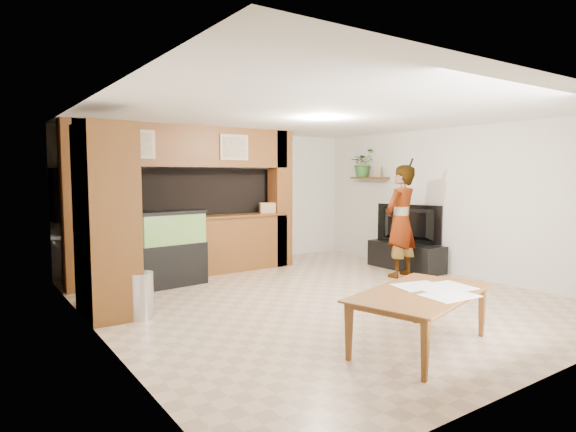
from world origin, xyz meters
TOP-DOWN VIEW (x-y plane):
  - floor at (0.00, 0.00)m, footprint 6.50×6.50m
  - ceiling at (0.00, 0.00)m, footprint 6.50×6.50m
  - wall_back at (0.00, 3.25)m, footprint 6.00×0.00m
  - wall_left at (-3.00, 0.00)m, footprint 0.00×6.50m
  - wall_right at (3.00, 0.00)m, footprint 0.00×6.50m
  - partition at (-0.95, 2.64)m, footprint 4.20×0.99m
  - wall_clock at (-2.97, 1.00)m, footprint 0.05×0.25m
  - wall_shelf at (2.85, 1.95)m, footprint 0.25×0.90m
  - pantry_cabinet at (-2.70, 0.88)m, footprint 0.60×0.98m
  - trash_can at (-2.42, 0.49)m, footprint 0.31×0.31m
  - aquarium at (-1.46, 1.95)m, footprint 1.08×0.41m
  - tv_stand at (2.65, 0.75)m, footprint 0.54×1.48m
  - television at (2.65, 0.75)m, footprint 0.58×1.23m
  - photo_frame at (2.85, 1.73)m, footprint 0.05×0.16m
  - potted_plant at (2.82, 2.14)m, footprint 0.60×0.54m
  - person at (2.07, 0.37)m, footprint 0.78×0.58m
  - microphone at (2.12, 0.21)m, footprint 0.03×0.09m
  - dining_table at (-0.36, -2.16)m, footprint 1.86×1.36m
  - newspaper_a at (-0.28, -2.41)m, footprint 0.55×0.41m
  - newspaper_b at (-0.06, -2.16)m, footprint 0.66×0.52m
  - newspaper_c at (-0.21, -1.96)m, footprint 0.56×0.46m
  - counter_box at (0.65, 2.45)m, footprint 0.34×0.28m

SIDE VIEW (x-z plane):
  - floor at x=0.00m, z-range 0.00..0.00m
  - tv_stand at x=2.65m, z-range 0.00..0.49m
  - trash_can at x=-2.42m, z-range 0.00..0.58m
  - dining_table at x=-0.36m, z-range 0.00..0.59m
  - aquarium at x=-1.46m, z-range -0.01..1.19m
  - newspaper_a at x=-0.28m, z-range 0.59..0.59m
  - newspaper_c at x=-0.21m, z-range 0.59..0.59m
  - newspaper_b at x=-0.06m, z-range 0.59..0.60m
  - television at x=2.65m, z-range 0.49..1.21m
  - person at x=2.07m, z-range 0.00..1.93m
  - counter_box at x=0.65m, z-range 1.04..1.23m
  - pantry_cabinet at x=-2.70m, z-range 0.00..2.40m
  - wall_back at x=0.00m, z-range -1.70..4.30m
  - wall_left at x=-3.00m, z-range -1.95..4.55m
  - wall_right at x=3.00m, z-range -1.95..4.55m
  - partition at x=-0.95m, z-range 0.01..2.61m
  - wall_shelf at x=2.85m, z-range 1.68..1.72m
  - photo_frame at x=2.85m, z-range 1.72..1.94m
  - wall_clock at x=-2.97m, z-range 1.77..2.02m
  - microphone at x=2.12m, z-range 1.89..2.05m
  - potted_plant at x=2.82m, z-range 1.72..2.29m
  - ceiling at x=0.00m, z-range 2.60..2.60m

